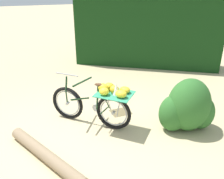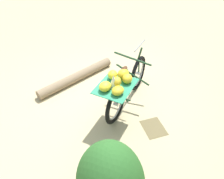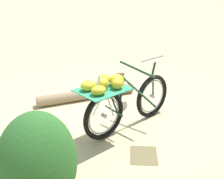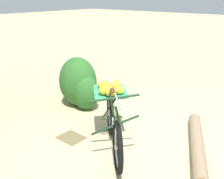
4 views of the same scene
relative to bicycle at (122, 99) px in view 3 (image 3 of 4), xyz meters
The scene contains 5 objects.
ground_plane 0.67m from the bicycle, 155.60° to the right, with size 60.00×60.00×0.00m, color #C6B284.
bicycle is the anchor object (origin of this frame).
fallen_log 1.40m from the bicycle, 147.64° to the right, with size 0.20×0.20×1.90m, color #937A5B.
shrub_cluster 1.79m from the bicycle, 25.72° to the right, with size 1.12×0.77×1.06m.
leaf_litter_patch 0.90m from the bicycle, 25.02° to the left, with size 0.44×0.36×0.01m, color olive.
Camera 3 is at (4.27, 0.27, 2.24)m, focal length 45.89 mm.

